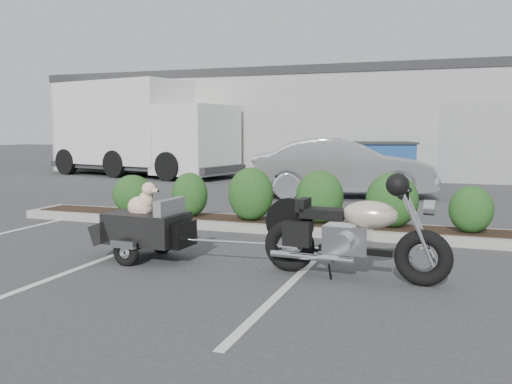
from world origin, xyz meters
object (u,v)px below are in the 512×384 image
(sedan, at_px, (341,168))
(dumpster, at_px, (378,164))
(motorcycle, at_px, (352,235))
(pet_trailer, at_px, (146,226))
(delivery_truck, at_px, (142,131))

(sedan, bearing_deg, dumpster, -26.84)
(motorcycle, distance_m, pet_trailer, 2.78)
(sedan, bearing_deg, pet_trailer, 154.63)
(dumpster, bearing_deg, pet_trailer, -118.91)
(pet_trailer, bearing_deg, delivery_truck, 125.61)
(dumpster, height_order, delivery_truck, delivery_truck)
(motorcycle, height_order, delivery_truck, delivery_truck)
(pet_trailer, bearing_deg, motorcycle, 3.50)
(pet_trailer, distance_m, sedan, 7.71)
(motorcycle, bearing_deg, pet_trailer, -176.50)
(pet_trailer, bearing_deg, sedan, 85.04)
(pet_trailer, distance_m, delivery_truck, 13.80)
(sedan, bearing_deg, delivery_truck, 47.60)
(pet_trailer, height_order, dumpster, dumpster)
(motorcycle, height_order, pet_trailer, motorcycle)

